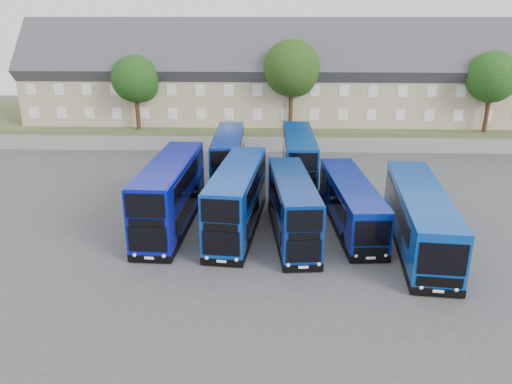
# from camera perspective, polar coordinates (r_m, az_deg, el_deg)

# --- Properties ---
(ground) EXTENTS (120.00, 120.00, 0.00)m
(ground) POSITION_cam_1_polar(r_m,az_deg,el_deg) (29.69, 1.38, -7.40)
(ground) COLOR #414146
(ground) RESTS_ON ground
(retaining_wall) EXTENTS (70.00, 0.40, 1.50)m
(retaining_wall) POSITION_cam_1_polar(r_m,az_deg,el_deg) (52.02, 1.73, 5.49)
(retaining_wall) COLOR slate
(retaining_wall) RESTS_ON ground
(earth_bank) EXTENTS (80.00, 20.00, 2.00)m
(earth_bank) POSITION_cam_1_polar(r_m,az_deg,el_deg) (61.71, 1.80, 8.00)
(earth_bank) COLOR #505731
(earth_bank) RESTS_ON ground
(terrace_row) EXTENTS (60.00, 10.40, 11.20)m
(terrace_row) POSITION_cam_1_polar(r_m,az_deg,el_deg) (56.92, 4.93, 12.65)
(terrace_row) COLOR tan
(terrace_row) RESTS_ON earth_bank
(dd_front_left) EXTENTS (3.01, 11.24, 4.43)m
(dd_front_left) POSITION_cam_1_polar(r_m,az_deg,el_deg) (33.51, -9.76, -0.39)
(dd_front_left) COLOR #081099
(dd_front_left) RESTS_ON ground
(dd_front_mid) EXTENTS (3.53, 10.90, 4.26)m
(dd_front_mid) POSITION_cam_1_polar(r_m,az_deg,el_deg) (32.46, -2.16, -0.94)
(dd_front_mid) COLOR #0833A0
(dd_front_mid) RESTS_ON ground
(dd_front_right) EXTENTS (3.19, 9.97, 3.89)m
(dd_front_right) POSITION_cam_1_polar(r_m,az_deg,el_deg) (31.56, 4.19, -1.95)
(dd_front_right) COLOR navy
(dd_front_right) RESTS_ON ground
(dd_rear_left) EXTENTS (2.50, 10.07, 3.98)m
(dd_rear_left) POSITION_cam_1_polar(r_m,az_deg,el_deg) (42.72, -3.17, 3.96)
(dd_rear_left) COLOR #082A92
(dd_rear_left) RESTS_ON ground
(dd_rear_right) EXTENTS (2.54, 10.57, 4.19)m
(dd_rear_right) POSITION_cam_1_polar(r_m,az_deg,el_deg) (41.82, 4.90, 3.72)
(dd_rear_right) COLOR #083597
(dd_rear_right) RESTS_ON ground
(coach_east_a) EXTENTS (3.21, 11.47, 3.10)m
(coach_east_a) POSITION_cam_1_polar(r_m,az_deg,el_deg) (33.95, 10.76, -1.37)
(coach_east_a) COLOR navy
(coach_east_a) RESTS_ON ground
(coach_east_b) EXTENTS (3.94, 13.02, 3.51)m
(coach_east_b) POSITION_cam_1_polar(r_m,az_deg,el_deg) (32.16, 18.15, -2.87)
(coach_east_b) COLOR #083DA1
(coach_east_b) RESTS_ON ground
(tree_west) EXTENTS (4.80, 4.80, 7.65)m
(tree_west) POSITION_cam_1_polar(r_m,az_deg,el_deg) (53.81, -13.47, 12.28)
(tree_west) COLOR #382314
(tree_west) RESTS_ON earth_bank
(tree_mid) EXTENTS (5.76, 5.76, 9.18)m
(tree_mid) POSITION_cam_1_polar(r_m,az_deg,el_deg) (52.34, 4.24, 13.68)
(tree_mid) COLOR #382314
(tree_mid) RESTS_ON earth_bank
(tree_east) EXTENTS (5.12, 5.12, 8.16)m
(tree_east) POSITION_cam_1_polar(r_m,az_deg,el_deg) (56.33, 25.48, 11.61)
(tree_east) COLOR #382314
(tree_east) RESTS_ON earth_bank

